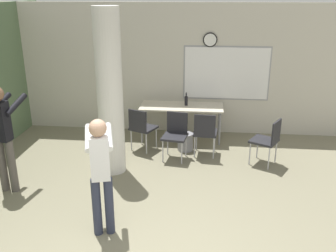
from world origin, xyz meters
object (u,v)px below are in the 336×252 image
object	(u,v)px
chair_table_front	(176,133)
chair_table_right	(205,131)
bottle_on_table	(186,100)
chair_mid_room	(268,139)
person_playing_front	(100,168)
chair_table_left	(142,126)
folding_table	(182,108)
person_watching_back	(3,131)

from	to	relation	value
chair_table_front	chair_table_right	distance (m)	0.57
bottle_on_table	chair_table_right	size ratio (longest dim) A/B	0.32
chair_mid_room	person_playing_front	size ratio (longest dim) A/B	0.55
person_playing_front	chair_table_left	bearing A→B (deg)	88.93
folding_table	chair_table_front	xyz separation A→B (m)	(-0.04, -1.00, -0.17)
chair_table_left	chair_table_front	distance (m)	0.75
bottle_on_table	chair_table_front	xyz separation A→B (m)	(-0.14, -1.06, -0.33)
chair_table_left	person_watching_back	bearing A→B (deg)	-136.01
bottle_on_table	chair_table_right	xyz separation A→B (m)	(0.41, -0.92, -0.33)
bottle_on_table	chair_mid_room	distance (m)	1.98
chair_mid_room	person_watching_back	size ratio (longest dim) A/B	0.51
chair_table_right	chair_mid_room	world-z (taller)	same
chair_table_left	chair_mid_room	world-z (taller)	same
chair_mid_room	chair_table_left	bearing A→B (deg)	170.07
chair_table_left	person_playing_front	distance (m)	2.75
chair_table_left	person_watching_back	size ratio (longest dim) A/B	0.51
chair_table_front	bottle_on_table	bearing A→B (deg)	82.69
person_watching_back	folding_table	bearing A→B (deg)	44.10
folding_table	chair_table_front	bearing A→B (deg)	-92.56
folding_table	person_watching_back	xyz separation A→B (m)	(-2.57, -2.49, 0.32)
chair_table_left	chair_table_right	world-z (taller)	same
chair_table_left	bottle_on_table	bearing A→B (deg)	43.23
folding_table	bottle_on_table	xyz separation A→B (m)	(0.09, 0.06, 0.15)
chair_table_right	person_playing_front	world-z (taller)	person_playing_front
chair_table_front	person_playing_front	xyz separation A→B (m)	(-0.74, -2.44, 0.42)
folding_table	person_playing_front	xyz separation A→B (m)	(-0.79, -3.44, 0.25)
chair_table_left	chair_table_right	distance (m)	1.25
chair_table_front	chair_mid_room	xyz separation A→B (m)	(1.68, -0.14, 0.00)
chair_table_front	person_watching_back	size ratio (longest dim) A/B	0.51
chair_table_left	chair_table_right	xyz separation A→B (m)	(1.24, -0.14, 0.00)
bottle_on_table	person_watching_back	distance (m)	3.68
person_playing_front	person_watching_back	bearing A→B (deg)	151.91
chair_table_right	person_playing_front	xyz separation A→B (m)	(-1.29, -2.57, 0.42)
folding_table	chair_table_right	distance (m)	1.02
chair_table_left	chair_mid_room	xyz separation A→B (m)	(2.38, -0.42, 0.00)
person_watching_back	person_playing_front	distance (m)	2.02
chair_table_front	chair_table_right	bearing A→B (deg)	14.08
chair_table_left	chair_table_front	size ratio (longest dim) A/B	1.00
person_watching_back	person_playing_front	xyz separation A→B (m)	(1.78, -0.95, -0.07)
bottle_on_table	chair_table_left	distance (m)	1.18
folding_table	chair_table_left	world-z (taller)	chair_table_left
bottle_on_table	person_playing_front	size ratio (longest dim) A/B	0.17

